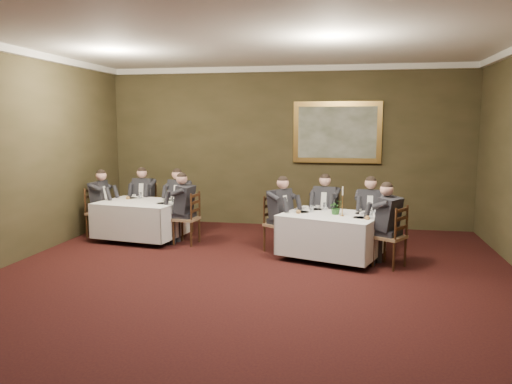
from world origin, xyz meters
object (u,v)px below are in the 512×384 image
(table_main, at_px, (331,233))
(chair_sec_backleft, at_px, (145,217))
(diner_sec_endright, at_px, (186,217))
(chair_sec_endleft, at_px, (99,222))
(candlestick, at_px, (342,205))
(chair_main_backright, at_px, (370,236))
(diner_main_endright, at_px, (390,235))
(diner_sec_backleft, at_px, (144,207))
(centerpiece, at_px, (336,207))
(chair_sec_backright, at_px, (180,220))
(painting, at_px, (337,132))
(diner_sec_backright, at_px, (180,209))
(diner_main_backright, at_px, (370,223))
(diner_main_backleft, at_px, (325,219))
(table_second, at_px, (141,217))
(diner_sec_endleft, at_px, (99,211))
(chair_main_endleft, at_px, (279,236))
(chair_main_endright, at_px, (390,249))
(chair_sec_endright, at_px, (187,229))
(chair_main_backleft, at_px, (325,231))

(table_main, height_order, chair_sec_backleft, chair_sec_backleft)
(table_main, bearing_deg, diner_sec_endright, 168.75)
(chair_sec_endleft, relative_size, candlestick, 1.98)
(table_main, distance_m, chair_main_backright, 0.93)
(candlestick, bearing_deg, chair_sec_backleft, 158.03)
(chair_main_backright, xyz_separation_m, diner_main_endright, (0.27, -0.95, 0.23))
(diner_sec_backleft, bearing_deg, centerpiece, 159.83)
(chair_sec_backright, relative_size, diner_sec_endright, 0.74)
(table_main, height_order, painting, painting)
(diner_main_endright, distance_m, chair_sec_backright, 4.46)
(chair_sec_backleft, relative_size, centerpiece, 3.82)
(chair_main_backright, relative_size, painting, 0.53)
(chair_sec_backleft, xyz_separation_m, diner_sec_backright, (0.83, -0.14, 0.23))
(diner_main_backright, bearing_deg, painting, -64.79)
(diner_main_backleft, relative_size, diner_main_backright, 1.00)
(candlestick, bearing_deg, diner_main_backright, 56.89)
(table_second, relative_size, chair_sec_backleft, 1.75)
(table_main, height_order, table_second, same)
(chair_sec_endleft, bearing_deg, table_second, 78.66)
(chair_sec_backright, distance_m, diner_sec_endright, 1.01)
(diner_sec_endleft, bearing_deg, diner_main_backleft, 87.94)
(chair_main_endleft, distance_m, chair_sec_backleft, 3.30)
(diner_sec_backright, distance_m, diner_sec_endleft, 1.62)
(chair_main_endright, height_order, chair_sec_backleft, same)
(candlestick, height_order, painting, painting)
(chair_sec_endright, height_order, centerpiece, centerpiece)
(chair_sec_backright, relative_size, chair_sec_endleft, 1.00)
(chair_sec_endright, bearing_deg, diner_main_backleft, -75.79)
(diner_main_backright, xyz_separation_m, centerpiece, (-0.59, -0.61, 0.38))
(table_main, xyz_separation_m, chair_main_backleft, (-0.14, 0.90, -0.17))
(diner_main_backright, bearing_deg, table_main, 49.75)
(table_main, height_order, chair_sec_endleft, chair_sec_endleft)
(chair_main_backright, height_order, chair_sec_endright, same)
(table_main, distance_m, chair_main_backleft, 0.93)
(diner_sec_backright, height_order, diner_sec_endright, same)
(table_second, bearing_deg, diner_sec_backright, 53.26)
(diner_main_backleft, distance_m, diner_main_backright, 0.85)
(chair_sec_backleft, bearing_deg, chair_sec_backright, 171.79)
(chair_sec_endleft, bearing_deg, chair_main_backleft, 88.09)
(chair_main_backleft, xyz_separation_m, chair_sec_endright, (-2.59, -0.36, 0.00))
(diner_main_backright, bearing_deg, diner_sec_backright, -5.08)
(table_second, bearing_deg, chair_main_backleft, 3.34)
(chair_main_endleft, height_order, diner_sec_backleft, diner_sec_backleft)
(chair_main_backleft, relative_size, candlestick, 1.98)
(diner_sec_backright, relative_size, centerpiece, 5.14)
(chair_sec_backright, relative_size, painting, 0.53)
(diner_main_endright, xyz_separation_m, centerpiece, (-0.86, 0.32, 0.38))
(table_main, xyz_separation_m, diner_main_endright, (0.93, -0.32, 0.06))
(chair_sec_backright, bearing_deg, diner_sec_endleft, 32.48)
(chair_sec_backleft, bearing_deg, chair_sec_endright, 142.13)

